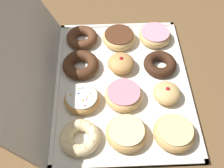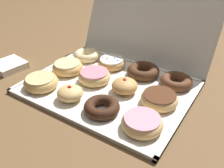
{
  "view_description": "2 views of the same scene",
  "coord_description": "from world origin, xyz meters",
  "px_view_note": "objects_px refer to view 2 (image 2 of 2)",
  "views": [
    {
      "loc": [
        -0.56,
        0.06,
        0.75
      ],
      "look_at": [
        -0.03,
        0.03,
        0.05
      ],
      "focal_mm": 45.6,
      "sensor_mm": 36.0,
      "label": 1
    },
    {
      "loc": [
        0.4,
        -0.6,
        0.48
      ],
      "look_at": [
        0.04,
        -0.04,
        0.06
      ],
      "focal_mm": 38.88,
      "sensor_mm": 36.0,
      "label": 2
    }
  ],
  "objects_px": {
    "pink_frosted_donut_3": "(142,123)",
    "pink_frosted_donut_5": "(95,76)",
    "chocolate_cake_ring_donut_11": "(176,81)",
    "donut_box": "(109,87)",
    "chocolate_cake_ring_donut_2": "(102,107)",
    "glazed_ring_donut_0": "(41,82)",
    "glazed_ring_donut_4": "(67,67)",
    "jelly_filled_donut_6": "(124,86)",
    "chocolate_frosted_donut_7": "(160,98)",
    "chocolate_cake_ring_donut_10": "(143,71)",
    "napkin_stack": "(9,65)",
    "jelly_filled_donut_1": "(70,93)",
    "sprinkle_donut_9": "(112,63)",
    "cruller_donut_8": "(87,55)"
  },
  "relations": [
    {
      "from": "jelly_filled_donut_6",
      "to": "chocolate_frosted_donut_7",
      "type": "bearing_deg",
      "value": 2.94
    },
    {
      "from": "jelly_filled_donut_6",
      "to": "sprinkle_donut_9",
      "type": "height_order",
      "value": "jelly_filled_donut_6"
    },
    {
      "from": "jelly_filled_donut_6",
      "to": "chocolate_frosted_donut_7",
      "type": "xyz_separation_m",
      "value": [
        0.13,
        0.01,
        -0.0
      ]
    },
    {
      "from": "pink_frosted_donut_5",
      "to": "chocolate_cake_ring_donut_11",
      "type": "relative_size",
      "value": 1.04
    },
    {
      "from": "chocolate_cake_ring_donut_10",
      "to": "napkin_stack",
      "type": "height_order",
      "value": "chocolate_cake_ring_donut_10"
    },
    {
      "from": "cruller_donut_8",
      "to": "chocolate_cake_ring_donut_10",
      "type": "xyz_separation_m",
      "value": [
        0.27,
        0.0,
        0.0
      ]
    },
    {
      "from": "jelly_filled_donut_1",
      "to": "chocolate_cake_ring_donut_2",
      "type": "bearing_deg",
      "value": 0.96
    },
    {
      "from": "chocolate_cake_ring_donut_10",
      "to": "napkin_stack",
      "type": "relative_size",
      "value": 1.06
    },
    {
      "from": "glazed_ring_donut_0",
      "to": "pink_frosted_donut_5",
      "type": "relative_size",
      "value": 1.02
    },
    {
      "from": "jelly_filled_donut_6",
      "to": "sprinkle_donut_9",
      "type": "distance_m",
      "value": 0.19
    },
    {
      "from": "pink_frosted_donut_3",
      "to": "jelly_filled_donut_6",
      "type": "relative_size",
      "value": 1.32
    },
    {
      "from": "glazed_ring_donut_0",
      "to": "chocolate_frosted_donut_7",
      "type": "height_order",
      "value": "glazed_ring_donut_0"
    },
    {
      "from": "chocolate_cake_ring_donut_11",
      "to": "napkin_stack",
      "type": "distance_m",
      "value": 0.66
    },
    {
      "from": "glazed_ring_donut_0",
      "to": "glazed_ring_donut_4",
      "type": "relative_size",
      "value": 1.01
    },
    {
      "from": "chocolate_cake_ring_donut_2",
      "to": "chocolate_frosted_donut_7",
      "type": "xyz_separation_m",
      "value": [
        0.13,
        0.13,
        0.0
      ]
    },
    {
      "from": "pink_frosted_donut_5",
      "to": "chocolate_frosted_donut_7",
      "type": "relative_size",
      "value": 0.99
    },
    {
      "from": "chocolate_frosted_donut_7",
      "to": "chocolate_cake_ring_donut_10",
      "type": "xyz_separation_m",
      "value": [
        -0.12,
        0.13,
        -0.0
      ]
    },
    {
      "from": "jelly_filled_donut_1",
      "to": "sprinkle_donut_9",
      "type": "xyz_separation_m",
      "value": [
        -0.01,
        0.26,
        -0.0
      ]
    },
    {
      "from": "chocolate_cake_ring_donut_11",
      "to": "donut_box",
      "type": "bearing_deg",
      "value": -146.02
    },
    {
      "from": "pink_frosted_donut_3",
      "to": "glazed_ring_donut_0",
      "type": "bearing_deg",
      "value": -179.66
    },
    {
      "from": "chocolate_cake_ring_donut_2",
      "to": "pink_frosted_donut_3",
      "type": "bearing_deg",
      "value": -0.3
    },
    {
      "from": "chocolate_cake_ring_donut_10",
      "to": "jelly_filled_donut_1",
      "type": "bearing_deg",
      "value": -115.85
    },
    {
      "from": "chocolate_cake_ring_donut_11",
      "to": "chocolate_cake_ring_donut_2",
      "type": "bearing_deg",
      "value": -117.41
    },
    {
      "from": "pink_frosted_donut_5",
      "to": "chocolate_cake_ring_donut_10",
      "type": "distance_m",
      "value": 0.19
    },
    {
      "from": "glazed_ring_donut_0",
      "to": "sprinkle_donut_9",
      "type": "height_order",
      "value": "same"
    },
    {
      "from": "pink_frosted_donut_3",
      "to": "chocolate_cake_ring_donut_10",
      "type": "bearing_deg",
      "value": 116.05
    },
    {
      "from": "glazed_ring_donut_4",
      "to": "chocolate_frosted_donut_7",
      "type": "height_order",
      "value": "glazed_ring_donut_4"
    },
    {
      "from": "chocolate_cake_ring_donut_2",
      "to": "chocolate_cake_ring_donut_10",
      "type": "relative_size",
      "value": 0.91
    },
    {
      "from": "jelly_filled_donut_1",
      "to": "pink_frosted_donut_5",
      "type": "distance_m",
      "value": 0.13
    },
    {
      "from": "chocolate_cake_ring_donut_11",
      "to": "sprinkle_donut_9",
      "type": "bearing_deg",
      "value": -178.67
    },
    {
      "from": "chocolate_cake_ring_donut_11",
      "to": "chocolate_frosted_donut_7",
      "type": "bearing_deg",
      "value": -92.99
    },
    {
      "from": "jelly_filled_donut_1",
      "to": "chocolate_cake_ring_donut_10",
      "type": "height_order",
      "value": "jelly_filled_donut_1"
    },
    {
      "from": "glazed_ring_donut_0",
      "to": "chocolate_cake_ring_donut_2",
      "type": "bearing_deg",
      "value": 0.68
    },
    {
      "from": "glazed_ring_donut_4",
      "to": "chocolate_cake_ring_donut_10",
      "type": "xyz_separation_m",
      "value": [
        0.26,
        0.14,
        -0.0
      ]
    },
    {
      "from": "glazed_ring_donut_0",
      "to": "glazed_ring_donut_4",
      "type": "distance_m",
      "value": 0.13
    },
    {
      "from": "napkin_stack",
      "to": "pink_frosted_donut_3",
      "type": "bearing_deg",
      "value": -3.38
    },
    {
      "from": "glazed_ring_donut_0",
      "to": "chocolate_cake_ring_donut_11",
      "type": "relative_size",
      "value": 1.06
    },
    {
      "from": "pink_frosted_donut_5",
      "to": "cruller_donut_8",
      "type": "relative_size",
      "value": 1.04
    },
    {
      "from": "pink_frosted_donut_3",
      "to": "jelly_filled_donut_1",
      "type": "bearing_deg",
      "value": -179.7
    },
    {
      "from": "chocolate_cake_ring_donut_10",
      "to": "pink_frosted_donut_5",
      "type": "bearing_deg",
      "value": -134.3
    },
    {
      "from": "pink_frosted_donut_3",
      "to": "pink_frosted_donut_5",
      "type": "height_order",
      "value": "pink_frosted_donut_5"
    },
    {
      "from": "chocolate_cake_ring_donut_11",
      "to": "chocolate_cake_ring_donut_10",
      "type": "bearing_deg",
      "value": 179.48
    },
    {
      "from": "jelly_filled_donut_1",
      "to": "pink_frosted_donut_3",
      "type": "relative_size",
      "value": 0.72
    },
    {
      "from": "jelly_filled_donut_6",
      "to": "chocolate_cake_ring_donut_10",
      "type": "xyz_separation_m",
      "value": [
        0.0,
        0.14,
        -0.01
      ]
    },
    {
      "from": "chocolate_cake_ring_donut_10",
      "to": "chocolate_frosted_donut_7",
      "type": "bearing_deg",
      "value": -46.54
    },
    {
      "from": "chocolate_cake_ring_donut_11",
      "to": "napkin_stack",
      "type": "xyz_separation_m",
      "value": [
        -0.62,
        -0.23,
        -0.01
      ]
    },
    {
      "from": "donut_box",
      "to": "chocolate_cake_ring_donut_2",
      "type": "xyz_separation_m",
      "value": [
        0.06,
        -0.13,
        0.02
      ]
    },
    {
      "from": "donut_box",
      "to": "sprinkle_donut_9",
      "type": "bearing_deg",
      "value": 118.85
    },
    {
      "from": "pink_frosted_donut_5",
      "to": "chocolate_cake_ring_donut_2",
      "type": "bearing_deg",
      "value": -46.85
    },
    {
      "from": "glazed_ring_donut_0",
      "to": "chocolate_frosted_donut_7",
      "type": "relative_size",
      "value": 1.0
    }
  ]
}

